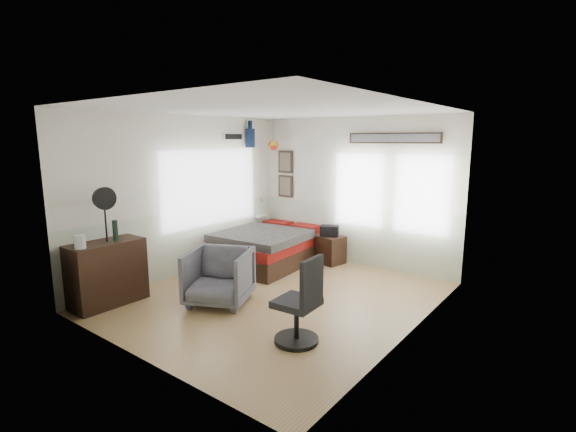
% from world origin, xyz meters
% --- Properties ---
extents(ground_plane, '(4.00, 4.50, 0.01)m').
position_xyz_m(ground_plane, '(0.00, 0.00, -0.01)').
color(ground_plane, '#9E7F4D').
extents(room_shell, '(4.02, 4.52, 2.71)m').
position_xyz_m(room_shell, '(-0.08, 0.19, 1.61)').
color(room_shell, silver).
rests_on(room_shell, ground_plane).
extents(wall_decor, '(3.55, 1.32, 1.44)m').
position_xyz_m(wall_decor, '(-1.10, 1.96, 2.10)').
color(wall_decor, '#3F2B1C').
rests_on(wall_decor, room_shell).
extents(bed, '(1.56, 2.10, 0.64)m').
position_xyz_m(bed, '(-1.20, 1.24, 0.31)').
color(bed, black).
rests_on(bed, ground_plane).
extents(dresser, '(0.48, 1.00, 0.90)m').
position_xyz_m(dresser, '(-1.74, -1.64, 0.45)').
color(dresser, black).
rests_on(dresser, ground_plane).
extents(armchair, '(1.12, 1.13, 0.78)m').
position_xyz_m(armchair, '(-0.51, -0.67, 0.39)').
color(armchair, slate).
rests_on(armchair, ground_plane).
extents(nightstand, '(0.59, 0.51, 0.52)m').
position_xyz_m(nightstand, '(-0.32, 1.97, 0.26)').
color(nightstand, black).
rests_on(nightstand, ground_plane).
extents(task_chair, '(0.51, 0.51, 1.03)m').
position_xyz_m(task_chair, '(1.11, -0.94, 0.42)').
color(task_chair, black).
rests_on(task_chair, ground_plane).
extents(kettle, '(0.16, 0.14, 0.19)m').
position_xyz_m(kettle, '(-1.64, -2.02, 0.99)').
color(kettle, silver).
rests_on(kettle, dresser).
extents(bottle, '(0.07, 0.07, 0.29)m').
position_xyz_m(bottle, '(-1.70, -1.49, 1.04)').
color(bottle, black).
rests_on(bottle, dresser).
extents(stand_fan, '(0.11, 0.31, 0.77)m').
position_xyz_m(stand_fan, '(-1.70, -1.61, 1.49)').
color(stand_fan, black).
rests_on(stand_fan, dresser).
extents(black_bag, '(0.39, 0.34, 0.20)m').
position_xyz_m(black_bag, '(-0.32, 1.97, 0.62)').
color(black_bag, black).
rests_on(black_bag, nightstand).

